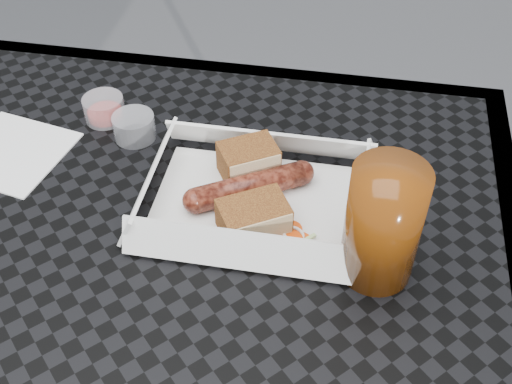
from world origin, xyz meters
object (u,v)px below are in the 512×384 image
bratwurst (250,186)px  drink_glass (383,224)px  patio_table (123,332)px  food_tray (258,204)px

bratwurst → drink_glass: (0.14, -0.07, 0.05)m
patio_table → drink_glass: bearing=15.3°
patio_table → bratwurst: bratwurst is taller
bratwurst → drink_glass: 0.16m
patio_table → food_tray: size_ratio=3.64×
bratwurst → drink_glass: drink_glass is taller
patio_table → drink_glass: size_ratio=6.31×
patio_table → drink_glass: 0.29m
drink_glass → bratwurst: bearing=151.5°
patio_table → drink_glass: (0.25, 0.07, 0.14)m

